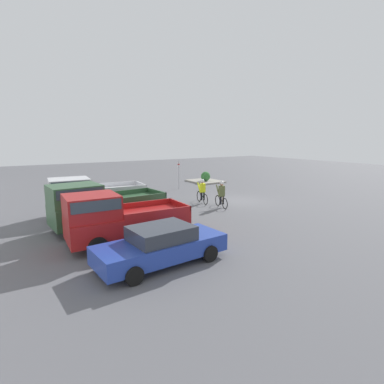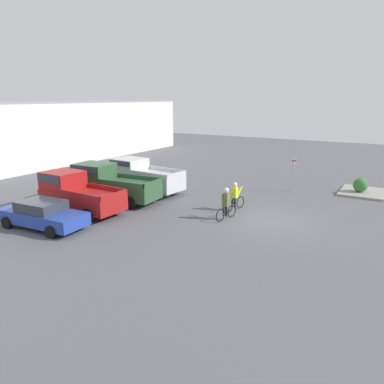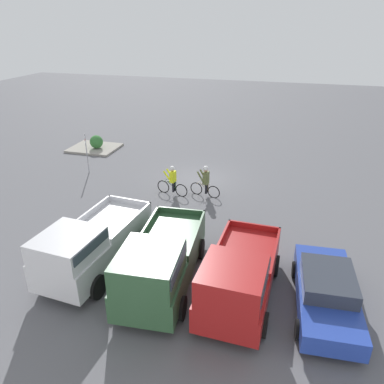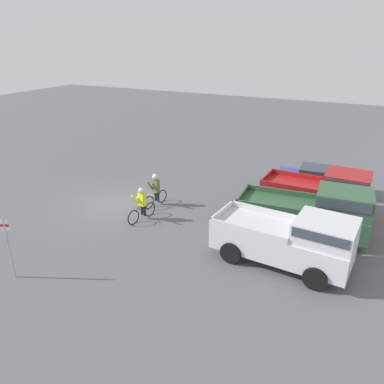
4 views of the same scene
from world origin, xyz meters
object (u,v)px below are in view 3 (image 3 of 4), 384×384
(cyclist_1, at_px, (205,180))
(shrub, at_px, (96,142))
(pickup_truck_2, at_px, (90,245))
(fire_lane_sign, at_px, (86,150))
(sedan_0, at_px, (326,291))
(pickup_truck_1, at_px, (160,262))
(pickup_truck_0, at_px, (238,277))
(cyclist_0, at_px, (172,180))

(cyclist_1, bearing_deg, shrub, -29.83)
(pickup_truck_2, relative_size, fire_lane_sign, 2.17)
(pickup_truck_2, height_order, fire_lane_sign, fire_lane_sign)
(fire_lane_sign, bearing_deg, sedan_0, 147.66)
(pickup_truck_2, height_order, cyclist_1, pickup_truck_2)
(sedan_0, xyz_separation_m, pickup_truck_1, (5.56, 0.63, 0.48))
(sedan_0, xyz_separation_m, shrub, (15.46, -12.84, -0.07))
(pickup_truck_1, distance_m, cyclist_1, 8.00)
(pickup_truck_0, bearing_deg, shrub, -46.87)
(cyclist_1, relative_size, shrub, 1.86)
(sedan_0, bearing_deg, cyclist_1, -51.26)
(pickup_truck_2, bearing_deg, pickup_truck_1, 172.94)
(pickup_truck_0, xyz_separation_m, cyclist_1, (3.09, -8.02, -0.23))
(pickup_truck_0, distance_m, pickup_truck_1, 2.74)
(shrub, bearing_deg, pickup_truck_2, 118.19)
(pickup_truck_1, bearing_deg, shrub, -53.68)
(pickup_truck_2, relative_size, cyclist_0, 2.93)
(pickup_truck_2, distance_m, cyclist_1, 8.05)
(sedan_0, bearing_deg, shrub, -39.71)
(pickup_truck_0, xyz_separation_m, cyclist_0, (4.86, -7.72, -0.30))
(shrub, bearing_deg, cyclist_1, 150.17)
(pickup_truck_0, relative_size, cyclist_1, 2.90)
(sedan_0, relative_size, shrub, 5.09)
(pickup_truck_0, height_order, cyclist_0, pickup_truck_0)
(sedan_0, height_order, fire_lane_sign, fire_lane_sign)
(sedan_0, xyz_separation_m, fire_lane_sign, (13.77, -8.72, 0.80))
(sedan_0, xyz_separation_m, pickup_truck_0, (2.82, 0.66, 0.45))
(sedan_0, height_order, cyclist_0, cyclist_0)
(pickup_truck_2, bearing_deg, cyclist_1, -108.32)
(pickup_truck_1, xyz_separation_m, shrub, (9.90, -13.47, -0.55))
(sedan_0, relative_size, pickup_truck_1, 0.85)
(pickup_truck_0, relative_size, shrub, 5.40)
(pickup_truck_2, bearing_deg, fire_lane_sign, -59.31)
(pickup_truck_1, bearing_deg, sedan_0, -173.57)
(fire_lane_sign, bearing_deg, cyclist_1, 170.22)
(pickup_truck_0, bearing_deg, fire_lane_sign, -40.57)
(shrub, bearing_deg, fire_lane_sign, 112.33)
(cyclist_0, distance_m, fire_lane_sign, 6.34)
(pickup_truck_1, distance_m, shrub, 16.73)
(cyclist_1, bearing_deg, pickup_truck_1, 92.48)
(sedan_0, xyz_separation_m, cyclist_0, (7.68, -7.07, 0.15))
(fire_lane_sign, distance_m, shrub, 4.55)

